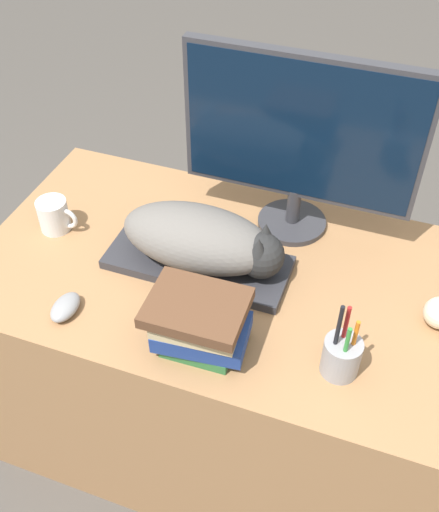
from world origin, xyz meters
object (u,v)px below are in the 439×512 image
(computer_mouse, at_px, (65,307))
(coffee_mug, at_px, (55,215))
(monitor, at_px, (301,137))
(book_stack, at_px, (199,324))
(pen_cup, at_px, (341,356))
(cat, at_px, (205,240))
(keyboard, at_px, (198,262))

(computer_mouse, height_order, coffee_mug, coffee_mug)
(monitor, relative_size, book_stack, 2.63)
(coffee_mug, xyz_separation_m, pen_cup, (0.80, -0.20, 0.00))
(cat, bearing_deg, computer_mouse, -135.57)
(monitor, distance_m, computer_mouse, 0.68)
(monitor, bearing_deg, coffee_mug, -158.90)
(monitor, bearing_deg, computer_mouse, -130.58)
(computer_mouse, xyz_separation_m, coffee_mug, (-0.18, 0.25, 0.03))
(monitor, height_order, computer_mouse, monitor)
(cat, distance_m, monitor, 0.34)
(coffee_mug, xyz_separation_m, book_stack, (0.50, -0.24, 0.03))
(computer_mouse, relative_size, pen_cup, 0.47)
(cat, height_order, monitor, monitor)
(keyboard, relative_size, coffee_mug, 4.10)
(monitor, bearing_deg, cat, -124.33)
(coffee_mug, distance_m, book_stack, 0.56)
(keyboard, bearing_deg, coffee_mug, 179.11)
(coffee_mug, height_order, book_stack, book_stack)
(keyboard, relative_size, book_stack, 2.05)
(computer_mouse, bearing_deg, keyboard, 46.84)
(cat, distance_m, computer_mouse, 0.36)
(keyboard, height_order, book_stack, book_stack)
(pen_cup, bearing_deg, book_stack, -172.84)
(cat, bearing_deg, book_stack, -72.09)
(monitor, distance_m, book_stack, 0.51)
(keyboard, distance_m, cat, 0.09)
(pen_cup, xyz_separation_m, book_stack, (-0.30, -0.04, 0.02))
(computer_mouse, bearing_deg, monitor, 49.42)
(keyboard, height_order, computer_mouse, computer_mouse)
(coffee_mug, bearing_deg, monitor, 21.10)
(computer_mouse, bearing_deg, coffee_mug, 124.83)
(cat, xyz_separation_m, coffee_mug, (-0.43, 0.01, -0.05))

